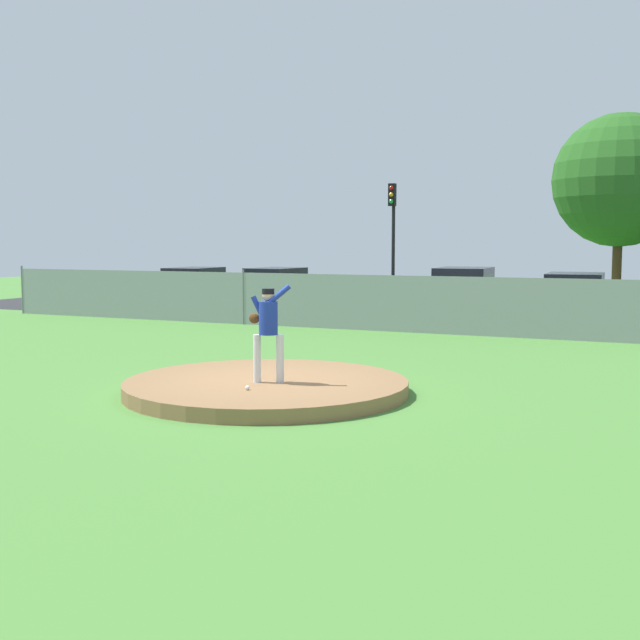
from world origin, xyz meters
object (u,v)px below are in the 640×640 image
parked_car_teal (276,290)px  parked_car_champagne (194,289)px  parked_car_silver (464,294)px  baseball (247,388)px  traffic_light_near (393,223)px  pitcher_youth (268,325)px  parked_car_slate (575,299)px

parked_car_teal → parked_car_champagne: parked_car_teal is taller
parked_car_teal → parked_car_silver: size_ratio=0.91×
parked_car_champagne → parked_car_silver: bearing=4.0°
baseball → parked_car_champagne: (-11.01, 15.04, 0.51)m
parked_car_silver → traffic_light_near: 6.20m
parked_car_champagne → traffic_light_near: traffic_light_near is taller
baseball → parked_car_silver: size_ratio=0.02×
pitcher_youth → baseball: pitcher_youth is taller
pitcher_youth → baseball: bearing=-87.6°
parked_car_slate → traffic_light_near: bearing=153.7°
parked_car_slate → traffic_light_near: traffic_light_near is taller
baseball → traffic_light_near: bearing=102.9°
parked_car_champagne → traffic_light_near: bearing=36.0°
pitcher_youth → parked_car_slate: size_ratio=0.36×
pitcher_youth → parked_car_silver: pitcher_youth is taller
parked_car_teal → parked_car_slate: parked_car_teal is taller
parked_car_slate → traffic_light_near: size_ratio=0.94×
traffic_light_near → parked_car_slate: bearing=-26.3°
parked_car_silver → parked_car_slate: size_ratio=0.97×
baseball → pitcher_youth: bearing=92.4°
parked_car_teal → parked_car_slate: 11.01m
parked_car_silver → parked_car_slate: (3.64, 0.20, -0.05)m
traffic_light_near → baseball: bearing=-77.1°
pitcher_youth → parked_car_champagne: bearing=127.6°
baseball → parked_car_silver: bearing=91.9°
pitcher_youth → parked_car_teal: pitcher_youth is taller
parked_car_teal → parked_car_silver: bearing=-1.1°
parked_car_silver → parked_car_champagne: bearing=-176.0°
parked_car_silver → traffic_light_near: traffic_light_near is taller
parked_car_teal → parked_car_slate: bearing=0.3°
parked_car_slate → pitcher_youth: bearing=-101.7°
pitcher_youth → traffic_light_near: (-4.48, 18.99, 2.17)m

